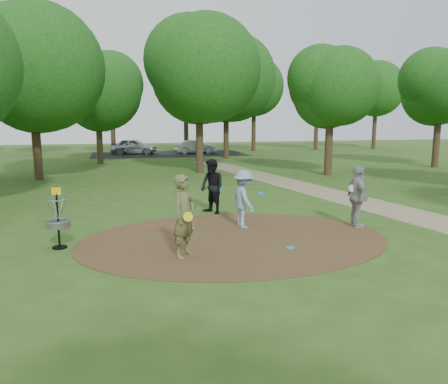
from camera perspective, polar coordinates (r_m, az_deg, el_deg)
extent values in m
plane|color=#2D5119|center=(11.86, 1.44, -6.18)|extent=(100.00, 100.00, 0.00)
cylinder|color=#47301C|center=(11.86, 1.44, -6.13)|extent=(8.40, 8.40, 0.02)
cube|color=#8C7A5B|center=(16.47, 21.76, -2.39)|extent=(7.55, 39.89, 0.01)
cube|color=black|center=(41.43, -7.22, 4.96)|extent=(14.00, 8.00, 0.01)
imported|color=brown|center=(10.19, -5.24, -3.15)|extent=(0.83, 0.84, 1.95)
cylinder|color=#F9F91B|center=(9.88, -4.71, -3.23)|extent=(0.22, 0.09, 0.22)
imported|color=#7B9FB8|center=(12.93, 2.57, -0.93)|extent=(0.78, 1.19, 1.73)
cylinder|color=blue|center=(13.07, 4.89, -0.21)|extent=(0.30, 0.30, 0.08)
imported|color=black|center=(14.85, -1.56, 0.70)|extent=(1.04, 1.13, 1.87)
cylinder|color=#0D87E8|center=(14.96, -0.75, 0.36)|extent=(0.23, 0.11, 0.22)
imported|color=#9A9A9C|center=(13.55, 17.05, -0.58)|extent=(0.54, 1.13, 1.87)
cylinder|color=silver|center=(13.39, 16.35, 0.47)|extent=(0.23, 0.09, 0.22)
cylinder|color=#1BC4DB|center=(12.97, -4.45, -4.71)|extent=(0.22, 0.22, 0.02)
cylinder|color=#0D9CE2|center=(11.11, 8.67, -7.21)|extent=(0.22, 0.22, 0.02)
cylinder|color=#CE1445|center=(13.32, -9.74, -4.44)|extent=(0.22, 0.22, 0.02)
imported|color=#9F9FA6|center=(41.47, -11.67, 5.84)|extent=(4.52, 2.72, 1.44)
imported|color=#96979C|center=(41.57, -3.74, 5.90)|extent=(3.89, 1.46, 1.27)
cylinder|color=black|center=(11.65, -20.85, -3.67)|extent=(0.05, 0.05, 1.35)
cylinder|color=black|center=(11.81, -20.66, -6.77)|extent=(0.36, 0.36, 0.04)
cylinder|color=gray|center=(11.66, -20.83, -3.93)|extent=(0.60, 0.60, 0.16)
torus|color=gray|center=(11.65, -20.85, -3.55)|extent=(0.63, 0.63, 0.03)
torus|color=gray|center=(11.54, -21.01, -0.88)|extent=(0.58, 0.58, 0.02)
cube|color=yellow|center=(11.51, -21.07, 0.10)|extent=(0.22, 0.02, 0.18)
cylinder|color=#332316|center=(25.32, -23.26, 5.76)|extent=(0.44, 0.44, 3.80)
sphere|color=#194512|center=(25.41, -23.82, 14.15)|extent=(6.61, 6.61, 6.61)
cylinder|color=#332316|center=(26.51, -3.21, 7.05)|extent=(0.44, 0.44, 4.18)
sphere|color=#194512|center=(26.63, -3.29, 15.32)|extent=(6.34, 6.34, 6.34)
cylinder|color=#332316|center=(26.02, 13.52, 6.13)|extent=(0.44, 0.44, 3.61)
sphere|color=#194512|center=(26.04, 13.78, 12.77)|extent=(4.41, 4.41, 4.41)
cylinder|color=#332316|center=(33.04, -15.95, 6.51)|extent=(0.44, 0.44, 3.42)
sphere|color=#194512|center=(33.05, -16.21, 12.03)|extent=(5.36, 5.36, 5.36)
cylinder|color=#332316|center=(36.17, 0.28, 7.85)|extent=(0.44, 0.44, 4.37)
sphere|color=#194512|center=(36.29, 0.29, 14.38)|extent=(7.07, 7.07, 7.07)
cylinder|color=#332316|center=(32.74, 26.02, 6.24)|extent=(0.44, 0.44, 3.80)
sphere|color=#194512|center=(32.77, 26.43, 11.88)|extent=(4.86, 4.86, 4.86)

